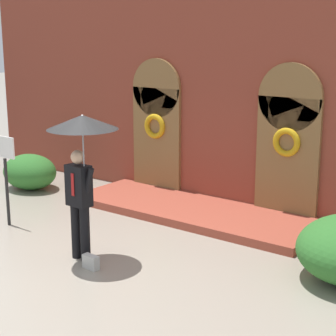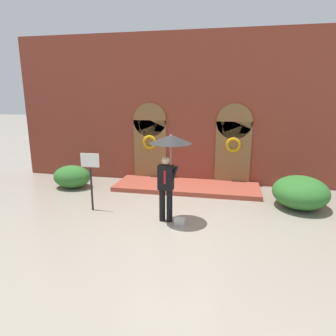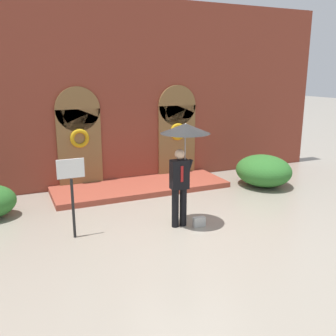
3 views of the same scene
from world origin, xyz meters
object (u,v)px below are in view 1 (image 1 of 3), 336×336
object	(u,v)px
handbag	(91,262)
sign_post	(5,166)
shrub_left	(30,172)
person_with_umbrella	(82,144)

from	to	relation	value
handbag	sign_post	size ratio (longest dim) A/B	0.16
shrub_left	sign_post	bearing A→B (deg)	-48.34
handbag	sign_post	xyz separation A→B (m)	(-2.72, 0.55, 1.05)
person_with_umbrella	handbag	bearing A→B (deg)	-32.51
person_with_umbrella	shrub_left	world-z (taller)	person_with_umbrella
person_with_umbrella	handbag	world-z (taller)	person_with_umbrella
handbag	shrub_left	size ratio (longest dim) A/B	0.20
person_with_umbrella	handbag	distance (m)	1.84
sign_post	shrub_left	xyz separation A→B (m)	(-1.73, 1.95, -0.75)
handbag	sign_post	world-z (taller)	sign_post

